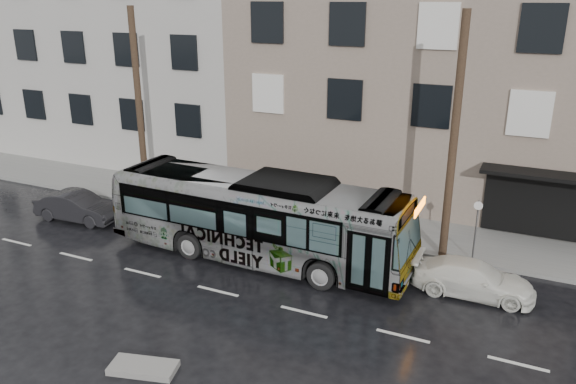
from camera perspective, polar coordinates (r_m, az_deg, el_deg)
name	(u,v)px	position (r m, az deg, el deg)	size (l,w,h in m)	color
ground	(252,261)	(21.51, -3.64, -7.05)	(120.00, 120.00, 0.00)	black
sidewalk	(303,216)	(25.52, 1.56, -2.46)	(90.00, 3.60, 0.15)	gray
building_taupe	(456,80)	(30.18, 16.66, 10.84)	(20.00, 12.00, 11.00)	gray
building_grey	(114,20)	(41.40, -17.23, 16.38)	(26.00, 15.00, 16.00)	#B0ADA7
utility_pole_front	(454,141)	(20.97, 16.49, 5.03)	(0.30, 0.30, 9.00)	#443322
utility_pole_rear	(139,109)	(26.71, -14.87, 8.13)	(0.30, 0.30, 9.00)	#443322
sign_post	(476,231)	(21.87, 18.51, -3.74)	(0.06, 0.06, 2.40)	slate
bus	(258,217)	(21.16, -3.10, -2.59)	(2.78, 11.89, 3.31)	#B2B2B2
white_sedan	(473,278)	(20.02, 18.28, -8.34)	(1.63, 4.01, 1.16)	white
dark_sedan	(78,207)	(26.73, -20.57, -1.40)	(1.37, 3.92, 1.29)	black
slush_pile	(143,368)	(16.29, -14.48, -16.88)	(1.80, 0.80, 0.18)	gray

